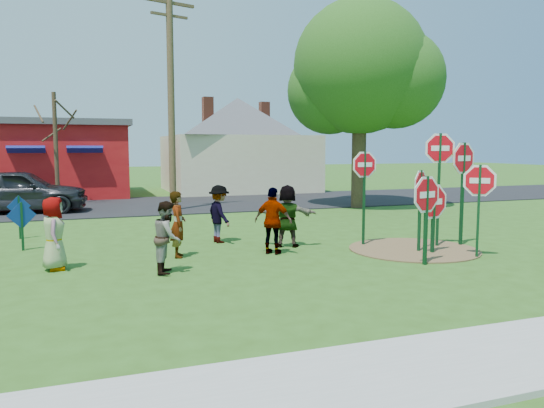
{
  "coord_description": "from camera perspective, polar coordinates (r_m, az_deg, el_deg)",
  "views": [
    {
      "loc": [
        -3.27,
        -12.03,
        2.55
      ],
      "look_at": [
        1.42,
        0.88,
        1.08
      ],
      "focal_mm": 35.0,
      "sensor_mm": 36.0,
      "label": 1
    }
  ],
  "objects": [
    {
      "name": "person_e",
      "position": [
        12.62,
        0.13,
        -1.84
      ],
      "size": [
        0.97,
        0.91,
        1.6
      ],
      "primitive_type": "imported",
      "rotation": [
        0.0,
        0.0,
        2.42
      ],
      "color": "#563563",
      "rests_on": "ground"
    },
    {
      "name": "person_b",
      "position": [
        12.47,
        -10.09,
        -2.17
      ],
      "size": [
        0.46,
        0.61,
        1.54
      ],
      "primitive_type": "imported",
      "rotation": [
        0.0,
        0.0,
        1.41
      ],
      "color": "#1B6565",
      "rests_on": "ground"
    },
    {
      "name": "blue_diamond_d",
      "position": [
        16.32,
        -25.56,
        -0.78
      ],
      "size": [
        0.6,
        0.18,
        1.23
      ],
      "rotation": [
        0.0,
        0.0,
        0.26
      ],
      "color": "#103D1F",
      "rests_on": "ground"
    },
    {
      "name": "bare_tree_east",
      "position": [
        24.86,
        -22.28,
        7.11
      ],
      "size": [
        1.8,
        1.8,
        4.9
      ],
      "color": "#382819",
      "rests_on": "ground"
    },
    {
      "name": "person_c",
      "position": [
        10.97,
        -11.19,
        -3.51
      ],
      "size": [
        0.72,
        0.84,
        1.47
      ],
      "primitive_type": "imported",
      "rotation": [
        0.0,
        0.0,
        1.31
      ],
      "color": "brown",
      "rests_on": "ground"
    },
    {
      "name": "stop_sign_g",
      "position": [
        13.3,
        15.66,
        1.24
      ],
      "size": [
        0.82,
        0.54,
        2.13
      ],
      "rotation": [
        0.0,
        0.0,
        0.57
      ],
      "color": "#103D1F",
      "rests_on": "ground"
    },
    {
      "name": "stop_sign_b",
      "position": [
        13.87,
        9.91,
        3.22
      ],
      "size": [
        0.93,
        0.06,
        2.57
      ],
      "rotation": [
        0.0,
        0.0,
        -0.0
      ],
      "color": "#103D1F",
      "rests_on": "ground"
    },
    {
      "name": "suv",
      "position": [
        22.61,
        -25.53,
        1.31
      ],
      "size": [
        5.13,
        2.48,
        1.69
      ],
      "primitive_type": "imported",
      "rotation": [
        0.0,
        0.0,
        1.47
      ],
      "color": "#303035",
      "rests_on": "road"
    },
    {
      "name": "person_a",
      "position": [
        11.9,
        -22.42,
        -2.97
      ],
      "size": [
        0.49,
        0.75,
        1.53
      ],
      "primitive_type": "imported",
      "rotation": [
        0.0,
        0.0,
        1.58
      ],
      "color": "#3C3E8C",
      "rests_on": "ground"
    },
    {
      "name": "stop_sign_d",
      "position": [
        14.46,
        19.88,
        3.72
      ],
      "size": [
        1.09,
        0.26,
        2.82
      ],
      "rotation": [
        0.0,
        0.0,
        0.22
      ],
      "color": "#103D1F",
      "rests_on": "ground"
    },
    {
      "name": "stop_sign_a",
      "position": [
        11.88,
        16.28,
        0.3
      ],
      "size": [
        1.07,
        0.3,
        2.08
      ],
      "rotation": [
        0.0,
        0.0,
        0.25
      ],
      "color": "#103D1F",
      "rests_on": "ground"
    },
    {
      "name": "ground",
      "position": [
        12.72,
        -4.68,
        -5.45
      ],
      "size": [
        120.0,
        120.0,
        0.0
      ],
      "primitive_type": "plane",
      "color": "#2E4F16",
      "rests_on": "ground"
    },
    {
      "name": "utility_pole",
      "position": [
        21.63,
        -10.81,
        11.39
      ],
      "size": [
        2.07,
        0.74,
        8.69
      ],
      "rotation": [
        0.0,
        0.0,
        0.3
      ],
      "color": "#4C3823",
      "rests_on": "ground"
    },
    {
      "name": "stop_sign_c",
      "position": [
        14.11,
        17.57,
        4.24
      ],
      "size": [
        0.99,
        0.36,
        3.05
      ],
      "rotation": [
        0.0,
        0.0,
        -0.34
      ],
      "color": "#103D1F",
      "rests_on": "ground"
    },
    {
      "name": "leafy_tree",
      "position": [
        22.87,
        9.79,
        13.6
      ],
      "size": [
        6.08,
        5.54,
        8.63
      ],
      "color": "#382819",
      "rests_on": "ground"
    },
    {
      "name": "stop_sign_f",
      "position": [
        12.99,
        21.41,
        1.63
      ],
      "size": [
        0.82,
        0.6,
        2.29
      ],
      "rotation": [
        0.0,
        0.0,
        -0.63
      ],
      "color": "#103D1F",
      "rests_on": "ground"
    },
    {
      "name": "red_building",
      "position": [
        30.11,
        -24.29,
        4.48
      ],
      "size": [
        9.4,
        7.69,
        3.9
      ],
      "color": "#9E0F13",
      "rests_on": "ground"
    },
    {
      "name": "person_d",
      "position": [
        14.24,
        -5.7,
        -1.07
      ],
      "size": [
        0.74,
        1.08,
        1.55
      ],
      "primitive_type": "imported",
      "rotation": [
        0.0,
        0.0,
        1.75
      ],
      "color": "#353539",
      "rests_on": "ground"
    },
    {
      "name": "cream_house",
      "position": [
        31.29,
        -3.71,
        6.8
      ],
      "size": [
        9.4,
        9.4,
        6.5
      ],
      "color": "beige",
      "rests_on": "ground"
    },
    {
      "name": "blue_diamond_c",
      "position": [
        14.46,
        -25.32,
        -1.62
      ],
      "size": [
        0.67,
        0.17,
        1.22
      ],
      "rotation": [
        0.0,
        0.0,
        0.23
      ],
      "color": "#103D1F",
      "rests_on": "ground"
    },
    {
      "name": "dirt_patch",
      "position": [
        13.73,
        14.98,
        -4.73
      ],
      "size": [
        3.2,
        3.2,
        0.03
      ],
      "primitive_type": "cylinder",
      "color": "brown",
      "rests_on": "ground"
    },
    {
      "name": "person_f",
      "position": [
        13.56,
        1.67,
        -1.28
      ],
      "size": [
        1.55,
        1.03,
        1.6
      ],
      "primitive_type": "imported",
      "rotation": [
        0.0,
        0.0,
        2.73
      ],
      "color": "#21562E",
      "rests_on": "ground"
    },
    {
      "name": "sidewalk",
      "position": [
        6.35,
        13.59,
        -17.34
      ],
      "size": [
        22.0,
        1.8,
        0.08
      ],
      "primitive_type": "cube",
      "color": "#9E9E99",
      "rests_on": "ground"
    },
    {
      "name": "road",
      "position": [
        23.89,
        -11.98,
        -0.08
      ],
      "size": [
        120.0,
        7.5,
        0.04
      ],
      "primitive_type": "cube",
      "color": "black",
      "rests_on": "ground"
    },
    {
      "name": "stop_sign_e",
      "position": [
        13.23,
        16.99,
        -0.15
      ],
      "size": [
        1.14,
        0.22,
        1.83
      ],
      "rotation": [
        0.0,
        0.0,
        0.17
      ],
      "color": "#103D1F",
      "rests_on": "ground"
    }
  ]
}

